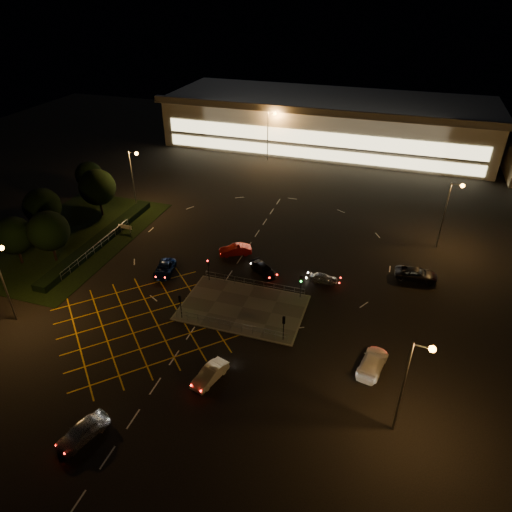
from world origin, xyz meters
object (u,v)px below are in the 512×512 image
(signal_se, at_px, (284,323))
(signal_sw, at_px, (180,302))
(car_queue_white, at_px, (210,374))
(car_near_silver, at_px, (82,431))
(car_right_silver, at_px, (323,278))
(car_approach_white, at_px, (373,363))
(car_far_dkgrey, at_px, (264,269))
(car_east_grey, at_px, (416,274))
(car_left_blue, at_px, (165,269))
(signal_ne, at_px, (301,282))
(signal_nw, at_px, (208,265))
(car_circ_red, at_px, (235,250))

(signal_se, bearing_deg, signal_sw, 0.00)
(car_queue_white, bearing_deg, car_near_silver, -112.89)
(car_right_silver, xyz_separation_m, car_approach_white, (7.48, -13.43, 0.17))
(car_far_dkgrey, distance_m, car_right_silver, 7.87)
(car_east_grey, bearing_deg, car_approach_white, 164.96)
(car_near_silver, bearing_deg, car_left_blue, 121.22)
(signal_ne, bearing_deg, car_east_grey, 33.10)
(signal_sw, height_order, car_queue_white, signal_sw)
(signal_sw, height_order, car_far_dkgrey, signal_sw)
(signal_se, distance_m, car_approach_white, 9.72)
(signal_se, relative_size, car_near_silver, 0.68)
(signal_nw, height_order, car_far_dkgrey, signal_nw)
(signal_sw, xyz_separation_m, signal_se, (12.00, 0.00, 0.00))
(car_queue_white, height_order, car_left_blue, car_queue_white)
(signal_ne, relative_size, car_queue_white, 0.73)
(signal_sw, relative_size, car_right_silver, 0.87)
(car_near_silver, height_order, car_right_silver, car_near_silver)
(signal_ne, bearing_deg, signal_nw, 180.00)
(car_circ_red, bearing_deg, car_east_grey, 66.40)
(car_left_blue, bearing_deg, signal_se, -35.97)
(car_queue_white, bearing_deg, signal_nw, 129.96)
(car_left_blue, bearing_deg, car_circ_red, 32.16)
(car_east_grey, bearing_deg, signal_sw, 120.24)
(signal_nw, xyz_separation_m, car_east_grey, (25.29, 8.66, -1.62))
(car_near_silver, bearing_deg, signal_ne, 81.63)
(car_far_dkgrey, bearing_deg, car_queue_white, -141.20)
(car_circ_red, xyz_separation_m, car_approach_white, (20.54, -16.35, 0.03))
(signal_ne, height_order, car_circ_red, signal_ne)
(car_far_dkgrey, bearing_deg, signal_nw, 158.82)
(signal_sw, relative_size, car_near_silver, 0.68)
(signal_nw, height_order, car_left_blue, signal_nw)
(signal_sw, xyz_separation_m, car_east_grey, (25.29, 16.65, -1.62))
(signal_ne, height_order, car_left_blue, signal_ne)
(car_left_blue, height_order, car_far_dkgrey, car_left_blue)
(signal_sw, bearing_deg, signal_se, -180.00)
(car_left_blue, height_order, car_east_grey, car_east_grey)
(signal_nw, bearing_deg, car_left_blue, -179.10)
(signal_nw, distance_m, car_near_silver, 25.00)
(car_far_dkgrey, height_order, car_circ_red, car_circ_red)
(car_right_silver, xyz_separation_m, car_east_grey, (11.25, 4.45, 0.14))
(signal_ne, xyz_separation_m, car_right_silver, (2.04, 4.21, -1.75))
(signal_se, relative_size, signal_nw, 1.00)
(car_left_blue, xyz_separation_m, car_right_silver, (20.34, 4.31, -0.05))
(car_near_silver, bearing_deg, car_queue_white, 69.62)
(signal_sw, bearing_deg, car_right_silver, -139.02)
(car_approach_white, bearing_deg, signal_sw, 8.07)
(signal_se, relative_size, car_right_silver, 0.87)
(car_queue_white, height_order, car_circ_red, car_circ_red)
(signal_nw, height_order, signal_ne, same)
(signal_se, xyz_separation_m, car_far_dkgrey, (-5.82, 11.79, -1.73))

